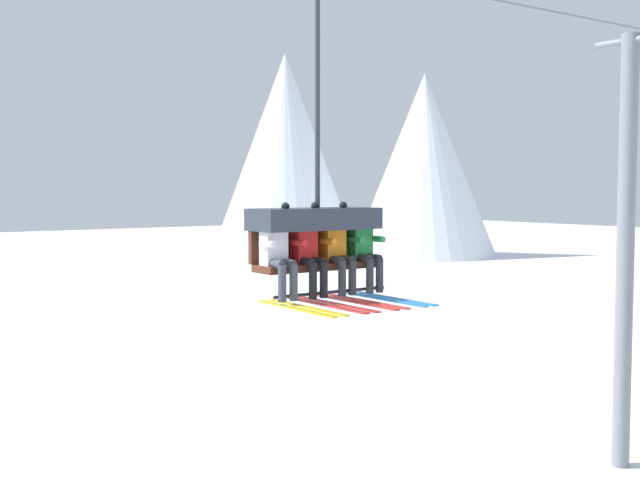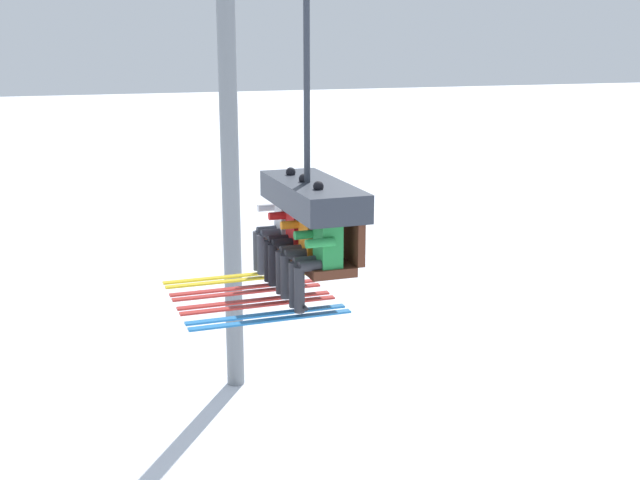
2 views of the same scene
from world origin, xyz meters
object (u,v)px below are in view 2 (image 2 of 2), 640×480
chairlift_chair (313,202)px  skier_green (316,251)px  skier_orange (302,239)px  skier_white (277,220)px  skier_red (289,229)px  lift_tower_near (229,162)px

chairlift_chair → skier_green: bearing=-16.8°
skier_orange → skier_green: 0.48m
skier_white → skier_orange: bearing=0.0°
chairlift_chair → skier_red: chairlift_chair is taller
skier_green → lift_tower_near: bearing=173.3°
skier_white → skier_orange: size_ratio=1.00×
skier_red → skier_green: size_ratio=1.00×
chairlift_chair → skier_white: bearing=-163.6°
lift_tower_near → skier_red: (6.98, -0.92, 0.28)m
skier_white → skier_green: skier_white is taller
skier_orange → chairlift_chair: bearing=139.1°
skier_red → skier_green: bearing=-0.4°
lift_tower_near → skier_red: size_ratio=5.37×
lift_tower_near → skier_orange: 7.53m
lift_tower_near → skier_orange: size_ratio=5.37×
skier_orange → skier_green: (0.48, -0.01, -0.02)m
skier_orange → skier_white: bearing=180.0°
skier_red → chairlift_chair: bearing=41.7°
chairlift_chair → skier_white: 0.83m
skier_green → skier_red: bearing=179.6°
skier_white → skier_orange: (0.97, 0.00, 0.00)m
skier_red → skier_green: 0.96m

